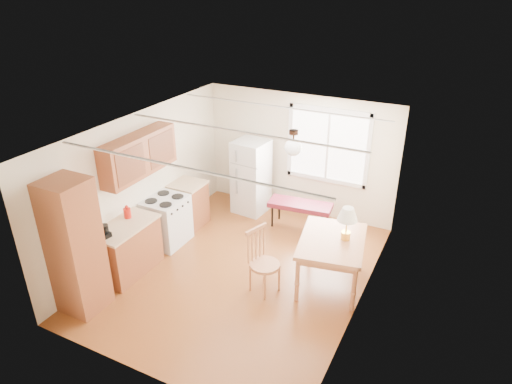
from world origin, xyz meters
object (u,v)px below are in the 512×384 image
Objects in this scene: bench at (300,206)px; chair at (260,255)px; dining_table at (332,245)px; refrigerator at (251,177)px.

bench is 2.05m from chair.
refrigerator is at bearing 133.41° from dining_table.
dining_table is 1.15m from chair.
bench is 1.79m from dining_table.
refrigerator is 2.67m from chair.
refrigerator reaches higher than dining_table.
bench is at bearing -6.86° from refrigerator.
chair reaches higher than dining_table.
dining_table reaches higher than bench.
refrigerator is 1.23× the size of bench.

